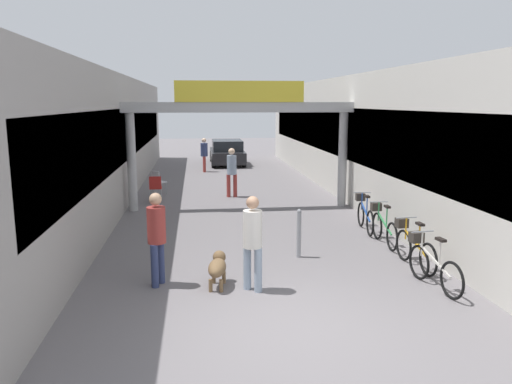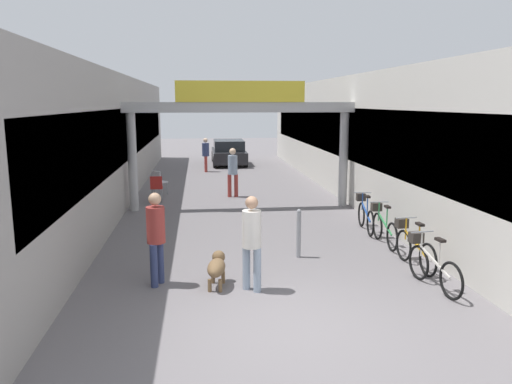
{
  "view_description": "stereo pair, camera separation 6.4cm",
  "coord_description": "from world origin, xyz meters",
  "views": [
    {
      "loc": [
        -1.36,
        -6.98,
        3.36
      ],
      "look_at": [
        0.0,
        4.33,
        1.3
      ],
      "focal_mm": 35.0,
      "sensor_mm": 36.0,
      "label": 1
    },
    {
      "loc": [
        -1.3,
        -6.99,
        3.36
      ],
      "look_at": [
        0.0,
        4.33,
        1.3
      ],
      "focal_mm": 35.0,
      "sensor_mm": 36.0,
      "label": 2
    }
  ],
  "objects": [
    {
      "name": "storefront_left",
      "position": [
        -5.09,
        11.0,
        2.11
      ],
      "size": [
        3.0,
        26.0,
        4.22
      ],
      "color": "#9E9993",
      "rests_on": "ground_plane"
    },
    {
      "name": "pedestrian_elderly_walking",
      "position": [
        -0.98,
        17.26,
        0.94
      ],
      "size": [
        0.34,
        0.38,
        1.64
      ],
      "color": "#99332D",
      "rests_on": "ground_plane"
    },
    {
      "name": "bicycle_orange_second",
      "position": [
        3.05,
        2.49,
        0.44
      ],
      "size": [
        0.46,
        1.69,
        0.98
      ],
      "color": "black",
      "rests_on": "ground_plane"
    },
    {
      "name": "parked_car_black",
      "position": [
        0.31,
        20.11,
        0.64
      ],
      "size": [
        1.8,
        4.0,
        1.33
      ],
      "color": "black",
      "rests_on": "ground_plane"
    },
    {
      "name": "dog_on_leash",
      "position": [
        -1.01,
        1.82,
        0.38
      ],
      "size": [
        0.44,
        0.85,
        0.6
      ],
      "color": "brown",
      "rests_on": "ground_plane"
    },
    {
      "name": "storefront_right",
      "position": [
        5.09,
        11.0,
        2.11
      ],
      "size": [
        3.0,
        26.0,
        4.22
      ],
      "color": "beige",
      "rests_on": "ground_plane"
    },
    {
      "name": "ground_plane",
      "position": [
        0.0,
        0.0,
        0.0
      ],
      "size": [
        80.0,
        80.0,
        0.0
      ],
      "primitive_type": "plane",
      "color": "slate"
    },
    {
      "name": "bollard_post_metal",
      "position": [
        0.83,
        3.36,
        0.55
      ],
      "size": [
        0.1,
        0.1,
        1.08
      ],
      "color": "gray",
      "rests_on": "ground_plane"
    },
    {
      "name": "arcade_sign_gateway",
      "position": [
        0.0,
        8.63,
        2.81
      ],
      "size": [
        7.4,
        0.47,
        4.0
      ],
      "color": "#B2B2B2",
      "rests_on": "ground_plane"
    },
    {
      "name": "bicycle_green_third",
      "position": [
        3.05,
        4.19,
        0.44
      ],
      "size": [
        0.46,
        1.69,
        0.98
      ],
      "color": "black",
      "rests_on": "ground_plane"
    },
    {
      "name": "pedestrian_companion",
      "position": [
        -2.11,
        2.01,
        1.0
      ],
      "size": [
        0.45,
        0.45,
        1.75
      ],
      "color": "navy",
      "rests_on": "ground_plane"
    },
    {
      "name": "bicycle_silver_nearest",
      "position": [
        2.89,
        1.35,
        0.44
      ],
      "size": [
        0.46,
        1.68,
        0.98
      ],
      "color": "black",
      "rests_on": "ground_plane"
    },
    {
      "name": "cafe_chair_red_nearer",
      "position": [
        -2.76,
        9.99,
        0.54
      ],
      "size": [
        0.4,
        0.4,
        0.89
      ],
      "color": "gray",
      "rests_on": "ground_plane"
    },
    {
      "name": "pedestrian_carrying_crate",
      "position": [
        -0.12,
        10.59,
        1.01
      ],
      "size": [
        0.38,
        0.35,
        1.75
      ],
      "color": "#99332D",
      "rests_on": "ground_plane"
    },
    {
      "name": "pedestrian_with_dog",
      "position": [
        -0.4,
        1.53,
        1.0
      ],
      "size": [
        0.48,
        0.48,
        1.74
      ],
      "color": "#8C9EB2",
      "rests_on": "ground_plane"
    },
    {
      "name": "cafe_chair_aluminium_farther",
      "position": [
        -2.78,
        11.28,
        0.54
      ],
      "size": [
        0.57,
        0.57,
        0.89
      ],
      "color": "gray",
      "rests_on": "ground_plane"
    },
    {
      "name": "bicycle_blue_farthest",
      "position": [
        3.03,
        5.47,
        0.44
      ],
      "size": [
        0.46,
        1.69,
        0.98
      ],
      "color": "black",
      "rests_on": "ground_plane"
    }
  ]
}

